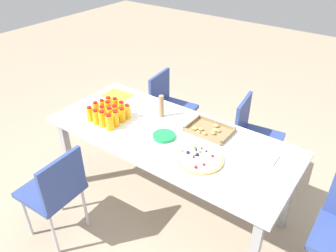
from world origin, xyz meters
TOP-DOWN VIEW (x-y plane):
  - ground_plane at (0.00, 0.00)m, footprint 12.00×12.00m
  - party_table at (0.00, 0.00)m, footprint 2.00×0.85m
  - chair_near_left at (-0.49, -0.79)m, footprint 0.42×0.42m
  - chair_far_left at (-0.56, 0.76)m, footprint 0.44×0.44m
  - chair_far_right at (0.40, 0.77)m, footprint 0.45×0.45m
  - juice_bottle_0 at (-0.66, -0.23)m, footprint 0.05×0.05m
  - juice_bottle_1 at (-0.58, -0.24)m, footprint 0.05×0.05m
  - juice_bottle_2 at (-0.51, -0.23)m, footprint 0.06×0.06m
  - juice_bottle_3 at (-0.43, -0.24)m, footprint 0.06×0.06m
  - juice_bottle_4 at (-0.65, -0.16)m, footprint 0.05×0.05m
  - juice_bottle_5 at (-0.58, -0.16)m, footprint 0.05×0.05m
  - juice_bottle_6 at (-0.50, -0.16)m, footprint 0.06×0.06m
  - juice_bottle_7 at (-0.43, -0.16)m, footprint 0.06×0.06m
  - juice_bottle_8 at (-0.65, -0.09)m, footprint 0.05×0.05m
  - juice_bottle_9 at (-0.58, -0.09)m, footprint 0.06×0.06m
  - juice_bottle_10 at (-0.51, -0.09)m, footprint 0.06×0.06m
  - juice_bottle_11 at (-0.43, -0.09)m, footprint 0.06×0.06m
  - juice_bottle_12 at (-0.65, -0.02)m, footprint 0.06×0.06m
  - juice_bottle_13 at (-0.58, -0.01)m, footprint 0.06×0.06m
  - juice_bottle_14 at (-0.50, -0.02)m, footprint 0.05×0.05m
  - juice_bottle_15 at (-0.43, -0.02)m, footprint 0.05×0.05m
  - fruit_pizza at (0.37, -0.15)m, footprint 0.34×0.34m
  - snack_tray at (0.23, 0.21)m, footprint 0.35×0.25m
  - plate_stack at (-0.01, -0.07)m, footprint 0.18×0.18m
  - napkin_stack at (0.74, 0.16)m, footprint 0.15×0.15m
  - cardboard_tube at (-0.22, 0.17)m, footprint 0.04×0.04m
  - paper_folder at (-0.79, 0.23)m, footprint 0.27×0.22m

SIDE VIEW (x-z plane):
  - ground_plane at x=0.00m, z-range 0.00..0.00m
  - chair_near_left at x=-0.49m, z-range 0.09..0.92m
  - chair_far_left at x=-0.56m, z-range 0.09..0.92m
  - chair_far_right at x=0.40m, z-range 0.09..0.92m
  - party_table at x=0.00m, z-range 0.31..1.07m
  - paper_folder at x=-0.79m, z-range 0.76..0.76m
  - napkin_stack at x=0.74m, z-range 0.76..0.77m
  - snack_tray at x=0.23m, z-range 0.75..0.79m
  - plate_stack at x=-0.01m, z-range 0.76..0.78m
  - fruit_pizza at x=0.37m, z-range 0.75..0.79m
  - juice_bottle_11 at x=-0.43m, z-range 0.75..0.88m
  - juice_bottle_15 at x=-0.43m, z-range 0.75..0.89m
  - juice_bottle_10 at x=-0.51m, z-range 0.75..0.89m
  - juice_bottle_12 at x=-0.65m, z-range 0.75..0.89m
  - juice_bottle_1 at x=-0.58m, z-range 0.75..0.89m
  - juice_bottle_5 at x=-0.58m, z-range 0.75..0.89m
  - juice_bottle_0 at x=-0.66m, z-range 0.75..0.89m
  - juice_bottle_14 at x=-0.50m, z-range 0.75..0.89m
  - juice_bottle_8 at x=-0.65m, z-range 0.75..0.89m
  - juice_bottle_7 at x=-0.43m, z-range 0.75..0.90m
  - juice_bottle_3 at x=-0.43m, z-range 0.75..0.90m
  - juice_bottle_2 at x=-0.51m, z-range 0.75..0.90m
  - juice_bottle_13 at x=-0.58m, z-range 0.75..0.90m
  - juice_bottle_6 at x=-0.50m, z-range 0.75..0.90m
  - juice_bottle_9 at x=-0.58m, z-range 0.75..0.90m
  - juice_bottle_4 at x=-0.65m, z-range 0.75..0.90m
  - cardboard_tube at x=-0.22m, z-range 0.76..0.96m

